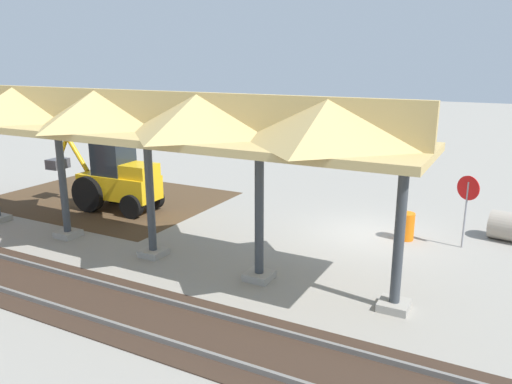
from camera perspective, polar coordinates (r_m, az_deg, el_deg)
ground_plane at (r=17.31m, az=12.71°, el=-4.79°), size 120.00×120.00×0.00m
dirt_work_zone at (r=22.12m, az=-16.55°, el=-0.72°), size 9.26×7.00×0.01m
platform_canopy at (r=14.45m, az=-12.50°, el=8.37°), size 15.56×3.20×4.90m
rail_tracks at (r=10.58m, az=0.78°, el=-17.63°), size 60.00×2.58×0.15m
stop_sign at (r=16.58m, az=23.00°, el=-0.47°), size 0.68×0.40×2.31m
backhoe at (r=20.12m, az=-15.71°, el=1.55°), size 5.12×1.78×2.82m
dirt_mound at (r=23.92m, az=-17.73°, el=0.33°), size 3.62×3.62×2.12m
concrete_pipe at (r=18.21m, az=26.84°, el=-3.52°), size 1.23×1.11×0.94m
traffic_barrel at (r=17.05m, az=16.72°, el=-3.77°), size 0.56×0.56×0.90m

